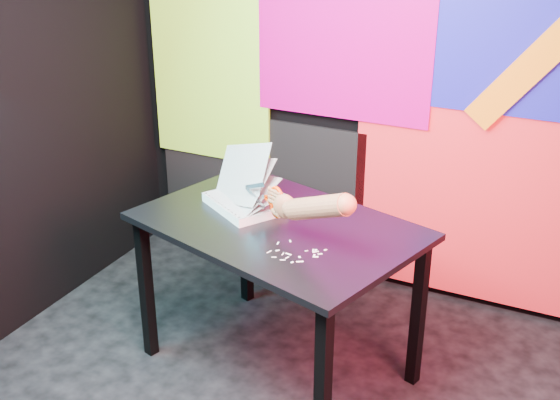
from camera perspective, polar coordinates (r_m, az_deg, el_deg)
The scene contains 7 objects.
room at distance 2.27m, azimuth -2.30°, elevation 5.71°, with size 3.01×3.01×2.71m.
backdrop at distance 3.67m, azimuth 9.54°, elevation 6.13°, with size 2.88×0.05×2.08m.
work_table at distance 3.05m, azimuth -0.17°, elevation -3.45°, with size 1.35×1.08×0.75m.
printout_stack at distance 3.14m, azimuth -2.93°, elevation -0.09°, with size 0.42×0.39×0.33m.
scissors at distance 2.90m, azimuth -0.50°, elevation -0.08°, with size 0.23×0.11×0.14m.
hand_forearm at distance 2.72m, azimuth 2.64°, elevation -0.55°, with size 0.44×0.24×0.22m.
paper_clippings at distance 2.76m, azimuth 1.64°, elevation -4.37°, with size 0.21×0.17×0.00m.
Camera 1 is at (1.03, -1.90, 2.06)m, focal length 45.00 mm.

